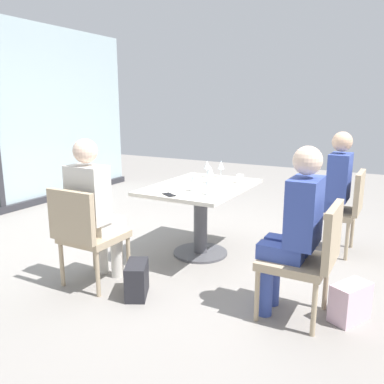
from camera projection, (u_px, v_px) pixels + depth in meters
ground_plane at (200, 254)px, 4.12m from camera, size 12.00×12.00×0.00m
dining_table_main at (201, 204)px, 4.00m from camera, size 1.22×0.88×0.73m
chair_front_left at (309, 254)px, 2.78m from camera, size 0.46×0.50×0.87m
chair_far_left at (86, 231)px, 3.29m from camera, size 0.50×0.46×0.87m
chair_front_right at (342, 206)px, 4.06m from camera, size 0.46×0.50×0.87m
person_front_left at (295, 225)px, 2.79m from camera, size 0.34×0.39×1.26m
person_far_left at (94, 205)px, 3.33m from camera, size 0.39×0.34×1.26m
person_front_right at (332, 186)px, 4.07m from camera, size 0.34×0.39×1.26m
wine_glass_0 at (210, 171)px, 4.04m from camera, size 0.07×0.07×0.18m
wine_glass_1 at (207, 165)px, 4.38m from camera, size 0.07×0.07×0.18m
wine_glass_2 at (209, 180)px, 3.53m from camera, size 0.07×0.07×0.18m
wine_glass_3 at (194, 177)px, 3.67m from camera, size 0.07×0.07×0.18m
wine_glass_4 at (221, 165)px, 4.37m from camera, size 0.07×0.07×0.18m
coffee_cup at (240, 179)px, 4.06m from camera, size 0.08×0.08×0.09m
cell_phone_on_table at (169, 195)px, 3.54m from camera, size 0.13×0.16×0.01m
handbag_0 at (350, 302)px, 2.84m from camera, size 0.34×0.28×0.28m
handbag_1 at (137, 280)px, 3.20m from camera, size 0.34×0.28×0.28m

